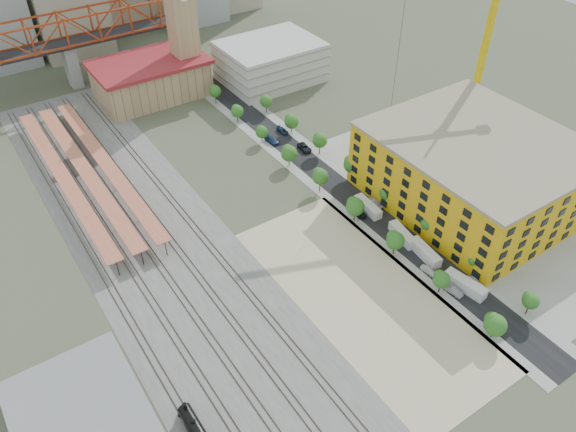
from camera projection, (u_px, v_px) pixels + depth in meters
ground at (299, 214)px, 146.78m from camera, size 400.00×400.00×0.00m
ballast_strip at (143, 228)px, 142.52m from camera, size 36.00×165.00×0.06m
dirt_lot at (364, 295)px, 124.95m from camera, size 28.00×67.00×0.06m
street_asphalt at (314, 167)px, 163.17m from camera, size 12.00×170.00×0.06m
sidewalk_west at (299, 174)px, 160.83m from camera, size 3.00×170.00×0.04m
sidewalk_east at (329, 162)px, 165.53m from camera, size 3.00×170.00×0.04m
construction_pad at (475, 195)px, 153.25m from camera, size 50.00×90.00×0.06m
rail_tracks at (136, 230)px, 141.67m from camera, size 26.56×160.00×0.18m
platform_canopies at (85, 170)px, 155.39m from camera, size 16.00×80.00×4.12m
station_hall at (151, 78)px, 192.68m from camera, size 38.00×24.00×13.10m
clock_tower at (180, 8)px, 182.86m from camera, size 12.00×12.00×52.00m
parking_garage at (270, 61)px, 202.36m from camera, size 34.00×26.00×14.00m
truss_bridge at (64, 35)px, 190.99m from camera, size 94.00×9.60×25.60m
construction_building at (475, 170)px, 145.97m from camera, size 44.60×50.60×18.80m
warehouse at (86, 429)px, 97.80m from camera, size 22.00×32.00×5.00m
street_trees at (335, 185)px, 156.81m from camera, size 15.40×124.40×8.00m
distant_hills at (135, 79)px, 382.95m from camera, size 647.00×264.00×227.00m
tower_crane at (479, 25)px, 157.24m from camera, size 48.91×20.43×55.25m
site_trailer_a at (465, 285)px, 125.62m from camera, size 4.25×10.29×2.74m
site_trailer_b at (425, 253)px, 133.72m from camera, size 3.61×9.88×2.64m
site_trailer_c at (402, 235)px, 138.74m from camera, size 3.83×9.38×2.50m
site_trailer_d at (368, 207)px, 147.15m from camera, size 3.03×9.39×2.53m
car_0 at (428, 270)px, 130.09m from camera, size 2.12×4.18×1.37m
car_1 at (453, 291)px, 125.09m from camera, size 2.19×4.65×1.47m
car_2 at (359, 213)px, 146.14m from camera, size 2.74×5.05×1.34m
car_3 at (272, 140)px, 173.08m from camera, size 2.83×5.70×1.59m
car_4 at (475, 282)px, 127.13m from camera, size 1.99×4.45×1.49m
car_5 at (375, 203)px, 149.17m from camera, size 2.30×5.01×1.59m
car_6 at (305, 148)px, 169.88m from camera, size 3.09×5.82×1.56m
car_7 at (282, 131)px, 177.68m from camera, size 2.17×4.96×1.42m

